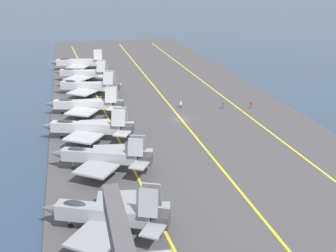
{
  "coord_description": "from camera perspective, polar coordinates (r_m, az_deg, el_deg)",
  "views": [
    {
      "loc": [
        -78.71,
        21.67,
        28.74
      ],
      "look_at": [
        -10.01,
        5.17,
        2.9
      ],
      "focal_mm": 45.0,
      "sensor_mm": 36.0,
      "label": 1
    }
  ],
  "objects": [
    {
      "name": "ground_plane",
      "position": [
        86.55,
        1.78,
        0.69
      ],
      "size": [
        2000.0,
        2000.0,
        0.0
      ],
      "primitive_type": "plane",
      "color": "navy"
    },
    {
      "name": "carrier_deck",
      "position": [
        86.48,
        1.78,
        0.81
      ],
      "size": [
        219.03,
        52.12,
        0.4
      ],
      "primitive_type": "cube",
      "color": "#424244",
      "rests_on": "ground"
    },
    {
      "name": "deck_stripe_foul_line",
      "position": [
        91.07,
        10.52,
        1.61
      ],
      "size": [
        197.13,
        1.39,
        0.01
      ],
      "primitive_type": "cube",
      "rotation": [
        0.0,
        0.0,
        0.01
      ],
      "color": "yellow",
      "rests_on": "carrier_deck"
    },
    {
      "name": "deck_stripe_centerline",
      "position": [
        86.42,
        1.78,
        0.94
      ],
      "size": [
        197.13,
        0.36,
        0.01
      ],
      "primitive_type": "cube",
      "color": "yellow",
      "rests_on": "carrier_deck"
    },
    {
      "name": "deck_stripe_edge_line",
      "position": [
        83.98,
        -7.7,
        0.18
      ],
      "size": [
        196.85,
        11.11,
        0.01
      ],
      "primitive_type": "cube",
      "rotation": [
        0.0,
        0.0,
        0.05
      ],
      "color": "yellow",
      "rests_on": "carrier_deck"
    },
    {
      "name": "parked_jet_second",
      "position": [
        49.56,
        -8.35,
        -11.71
      ],
      "size": [
        13.55,
        15.35,
        6.51
      ],
      "color": "gray",
      "rests_on": "carrier_deck"
    },
    {
      "name": "parked_jet_third",
      "position": [
        63.54,
        -8.88,
        -4.09
      ],
      "size": [
        12.17,
        15.79,
        6.06
      ],
      "color": "gray",
      "rests_on": "carrier_deck"
    },
    {
      "name": "parked_jet_fourth",
      "position": [
        76.14,
        -10.75,
        -0.2
      ],
      "size": [
        12.27,
        17.06,
        6.25
      ],
      "color": "#9EA3A8",
      "rests_on": "carrier_deck"
    },
    {
      "name": "parked_jet_fifth",
      "position": [
        90.02,
        -11.1,
        2.88
      ],
      "size": [
        12.33,
        16.86,
        6.26
      ],
      "color": "#A8AAAF",
      "rests_on": "carrier_deck"
    },
    {
      "name": "parked_jet_sixth",
      "position": [
        104.73,
        -10.88,
        5.34
      ],
      "size": [
        13.46,
        16.82,
        6.23
      ],
      "color": "#A8AAAF",
      "rests_on": "carrier_deck"
    },
    {
      "name": "parked_jet_seventh",
      "position": [
        117.81,
        -11.42,
        7.0
      ],
      "size": [
        14.2,
        16.39,
        6.34
      ],
      "color": "#A8AAAF",
      "rests_on": "carrier_deck"
    },
    {
      "name": "parked_jet_eighth",
      "position": [
        132.95,
        -11.96,
        8.44
      ],
      "size": [
        13.5,
        17.43,
        6.29
      ],
      "color": "#A8AAAF",
      "rests_on": "carrier_deck"
    },
    {
      "name": "crew_purple_vest",
      "position": [
        93.38,
        7.47,
        2.89
      ],
      "size": [
        0.44,
        0.46,
        1.82
      ],
      "color": "#4C473D",
      "rests_on": "carrier_deck"
    },
    {
      "name": "crew_red_vest",
      "position": [
        94.98,
        11.22,
        2.92
      ],
      "size": [
        0.42,
        0.32,
        1.7
      ],
      "color": "#4C473D",
      "rests_on": "carrier_deck"
    },
    {
      "name": "crew_white_vest",
      "position": [
        93.19,
        1.74,
        2.96
      ],
      "size": [
        0.44,
        0.46,
        1.64
      ],
      "color": "#383328",
      "rests_on": "carrier_deck"
    }
  ]
}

